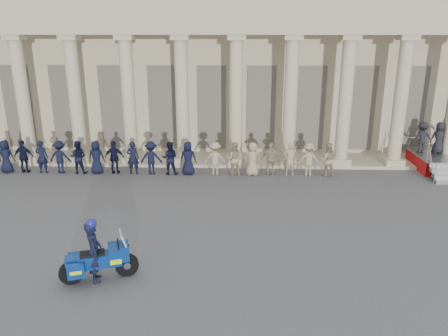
% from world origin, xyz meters
% --- Properties ---
extents(ground, '(90.00, 90.00, 0.00)m').
position_xyz_m(ground, '(0.00, 0.00, 0.00)').
color(ground, '#4A4A4C').
rests_on(ground, ground).
extents(building, '(40.00, 12.50, 9.00)m').
position_xyz_m(building, '(-0.00, 14.74, 4.52)').
color(building, tan).
rests_on(building, ground).
extents(officer_rank, '(19.43, 0.60, 1.58)m').
position_xyz_m(officer_rank, '(-3.56, 6.50, 0.79)').
color(officer_rank, black).
rests_on(officer_rank, ground).
extents(motorcycle, '(2.04, 1.15, 1.35)m').
position_xyz_m(motorcycle, '(-2.29, -2.61, 0.59)').
color(motorcycle, black).
rests_on(motorcycle, ground).
extents(rider, '(0.59, 0.73, 1.82)m').
position_xyz_m(rider, '(-2.40, -2.65, 0.90)').
color(rider, black).
rests_on(rider, ground).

